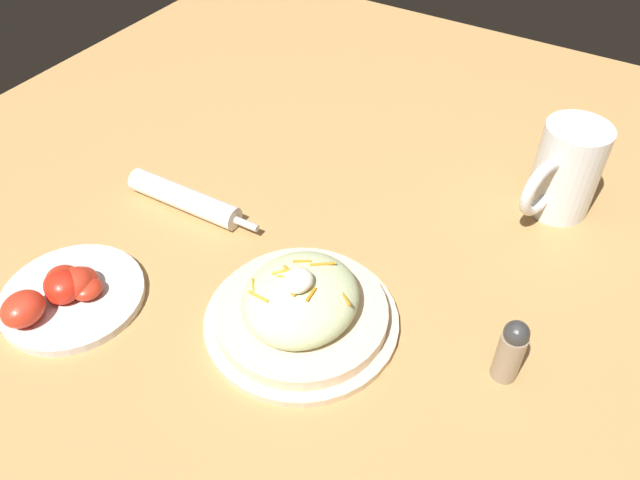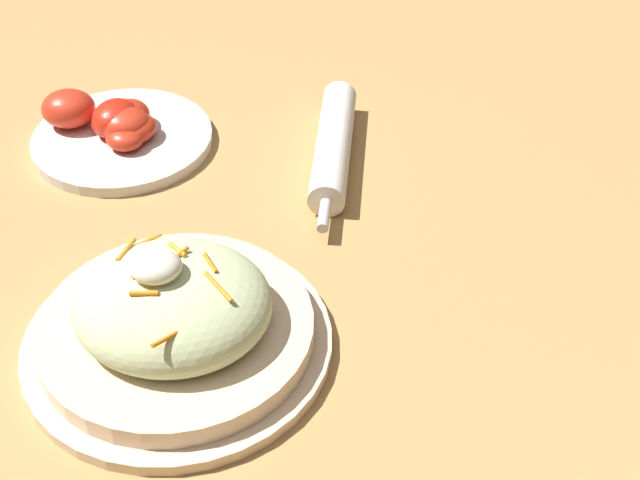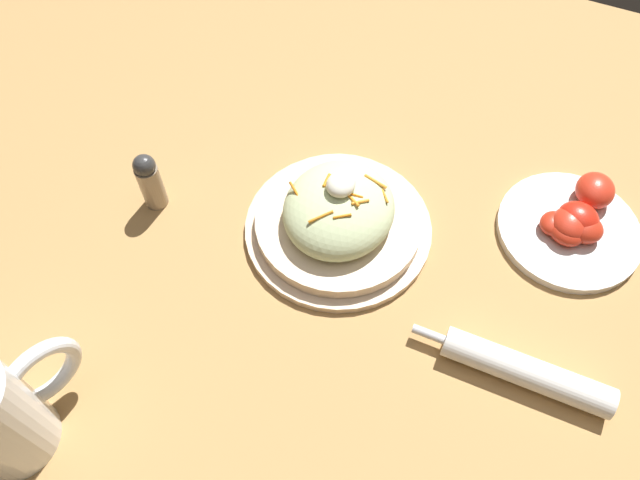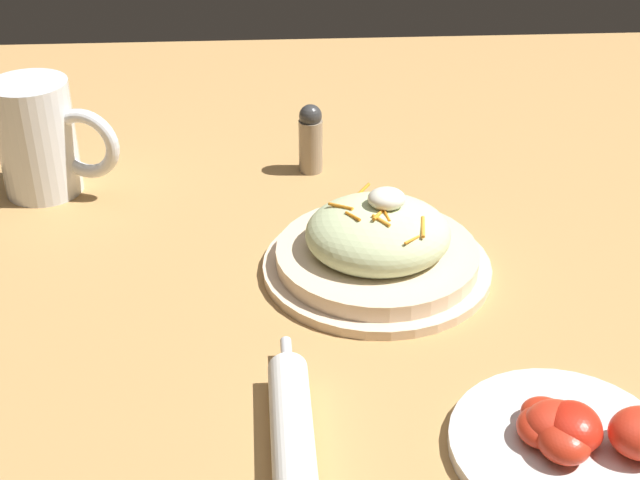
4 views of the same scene
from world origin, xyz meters
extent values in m
plane|color=#B2844C|center=(0.00, 0.00, 0.00)|extent=(1.43, 1.43, 0.00)
cylinder|color=beige|center=(0.14, 0.01, 0.01)|extent=(0.23, 0.23, 0.01)
cylinder|color=beige|center=(0.14, 0.01, 0.02)|extent=(0.20, 0.20, 0.02)
ellipsoid|color=beige|center=(0.14, 0.01, 0.04)|extent=(0.14, 0.13, 0.06)
cylinder|color=orange|center=(0.18, -0.01, 0.07)|extent=(0.01, 0.03, 0.01)
cylinder|color=orange|center=(0.11, 0.00, 0.07)|extent=(0.01, 0.02, 0.00)
cylinder|color=orange|center=(0.15, 0.04, 0.07)|extent=(0.02, 0.00, 0.00)
cylinder|color=orange|center=(0.14, 0.00, 0.07)|extent=(0.01, 0.02, 0.01)
cylinder|color=orange|center=(0.15, 0.02, 0.08)|extent=(0.02, 0.01, 0.01)
cylinder|color=orange|center=(0.10, 0.02, 0.07)|extent=(0.02, 0.02, 0.01)
cylinder|color=orange|center=(0.14, 0.00, 0.07)|extent=(0.02, 0.02, 0.00)
cylinder|color=orange|center=(0.13, 0.06, 0.06)|extent=(0.02, 0.03, 0.01)
cylinder|color=orange|center=(0.16, -0.03, 0.06)|extent=(0.02, 0.01, 0.00)
cylinder|color=orange|center=(0.14, -0.01, 0.07)|extent=(0.02, 0.02, 0.01)
ellipsoid|color=white|center=(0.14, 0.02, 0.08)|extent=(0.04, 0.03, 0.02)
torus|color=white|center=(-0.17, 0.19, 0.07)|extent=(0.08, 0.04, 0.08)
cylinder|color=white|center=(0.05, -0.24, 0.02)|extent=(0.04, 0.18, 0.03)
cylinder|color=silver|center=(0.04, -0.13, 0.02)|extent=(0.01, 0.04, 0.01)
cylinder|color=silver|center=(0.25, -0.24, 0.01)|extent=(0.17, 0.17, 0.01)
ellipsoid|color=red|center=(0.24, -0.24, 0.03)|extent=(0.05, 0.05, 0.03)
ellipsoid|color=red|center=(0.26, -0.24, 0.02)|extent=(0.05, 0.05, 0.02)
ellipsoid|color=red|center=(0.24, -0.25, 0.02)|extent=(0.04, 0.05, 0.03)
ellipsoid|color=red|center=(0.25, -0.24, 0.03)|extent=(0.05, 0.06, 0.03)
ellipsoid|color=red|center=(0.24, -0.22, 0.02)|extent=(0.04, 0.04, 0.02)
ellipsoid|color=red|center=(0.23, -0.24, 0.02)|extent=(0.05, 0.05, 0.02)
ellipsoid|color=red|center=(0.30, -0.25, 0.03)|extent=(0.06, 0.05, 0.03)
cylinder|color=gray|center=(0.08, 0.24, 0.03)|extent=(0.03, 0.03, 0.06)
sphere|color=#333333|center=(0.08, 0.24, 0.07)|extent=(0.03, 0.03, 0.03)
camera|label=1|loc=(0.52, 0.27, 0.57)|focal=35.25mm
camera|label=2|loc=(-0.01, 0.46, 0.49)|focal=50.65mm
camera|label=3|loc=(-0.25, -0.14, 0.62)|focal=34.50mm
camera|label=4|loc=(0.04, -0.73, 0.49)|focal=50.87mm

